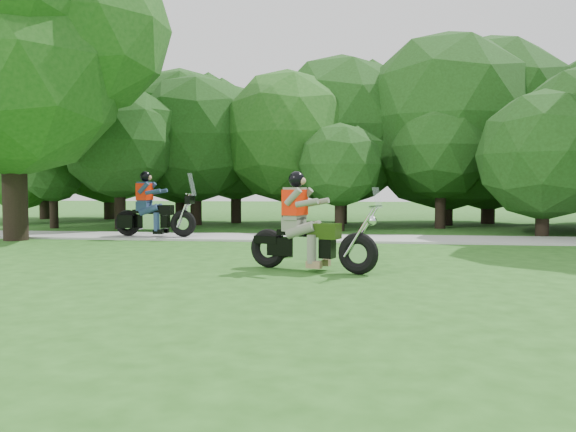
{
  "coord_description": "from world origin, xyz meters",
  "views": [
    {
      "loc": [
        -0.63,
        -8.49,
        1.55
      ],
      "look_at": [
        -2.19,
        3.52,
        0.91
      ],
      "focal_mm": 35.0,
      "sensor_mm": 36.0,
      "label": 1
    }
  ],
  "objects": [
    {
      "name": "ground",
      "position": [
        0.0,
        0.0,
        0.0
      ],
      "size": [
        100.0,
        100.0,
        0.0
      ],
      "primitive_type": "plane",
      "color": "#225117",
      "rests_on": "ground"
    },
    {
      "name": "walkway",
      "position": [
        0.0,
        8.0,
        0.03
      ],
      "size": [
        60.0,
        2.2,
        0.06
      ],
      "primitive_type": "cube",
      "color": "#A3A39D",
      "rests_on": "ground"
    },
    {
      "name": "tree_line",
      "position": [
        1.82,
        14.56,
        3.65
      ],
      "size": [
        39.69,
        12.26,
        7.79
      ],
      "color": "black",
      "rests_on": "ground"
    },
    {
      "name": "big_tree_west",
      "position": [
        -10.54,
        6.85,
        5.76
      ],
      "size": [
        8.64,
        6.56,
        9.96
      ],
      "color": "black",
      "rests_on": "ground"
    },
    {
      "name": "chopper_motorcycle",
      "position": [
        -1.64,
        1.75,
        0.68
      ],
      "size": [
        2.5,
        1.28,
        1.83
      ],
      "rotation": [
        0.0,
        0.0,
        -0.35
      ],
      "color": "black",
      "rests_on": "ground"
    },
    {
      "name": "touring_motorcycle",
      "position": [
        -6.87,
        7.57,
        0.77
      ],
      "size": [
        2.56,
        0.79,
        1.95
      ],
      "rotation": [
        0.0,
        0.0,
        -0.05
      ],
      "color": "black",
      "rests_on": "walkway"
    }
  ]
}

